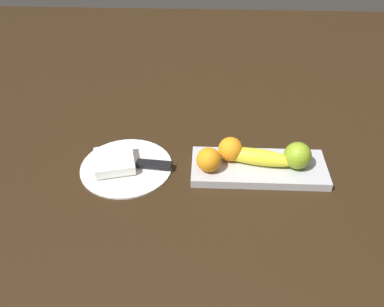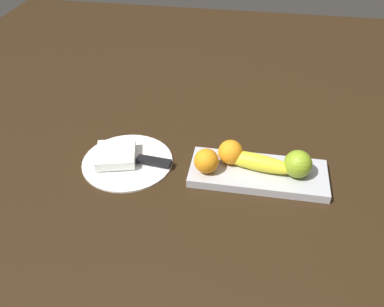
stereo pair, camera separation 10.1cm
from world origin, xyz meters
name	(u,v)px [view 1 (the left image)]	position (x,y,z in m)	size (l,w,h in m)	color
ground_plane	(245,168)	(0.00, 0.00, 0.00)	(2.40, 2.40, 0.00)	black
fruit_tray	(259,168)	(-0.03, 0.01, 0.01)	(0.34, 0.14, 0.02)	#B0B2B9
apple	(298,156)	(-0.12, 0.01, 0.06)	(0.07, 0.07, 0.07)	#81A321
banana	(256,157)	(-0.02, 0.01, 0.04)	(0.20, 0.04, 0.04)	yellow
orange_near_apple	(209,160)	(0.10, 0.03, 0.05)	(0.06, 0.06, 0.06)	orange
orange_near_banana	(230,149)	(0.04, -0.01, 0.05)	(0.06, 0.06, 0.06)	orange
dinner_plate	(126,166)	(0.31, 0.01, 0.00)	(0.24, 0.24, 0.01)	white
folded_napkin	(114,161)	(0.34, 0.01, 0.02)	(0.10, 0.10, 0.02)	white
knife	(148,164)	(0.25, 0.01, 0.01)	(0.18, 0.04, 0.01)	silver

